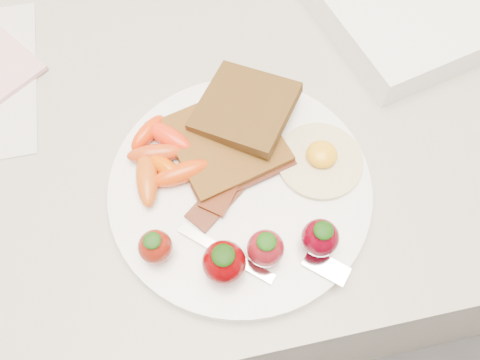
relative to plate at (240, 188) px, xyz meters
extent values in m
cube|color=gray|center=(-0.02, 0.14, -0.46)|extent=(2.00, 0.60, 0.90)
cylinder|color=white|center=(0.00, 0.00, 0.00)|extent=(0.27, 0.27, 0.02)
cube|color=#3F2A0D|center=(-0.01, 0.05, 0.02)|extent=(0.13, 0.13, 0.01)
cube|color=#36210D|center=(0.02, 0.08, 0.03)|extent=(0.13, 0.13, 0.02)
cylinder|color=silver|center=(0.09, 0.01, 0.01)|extent=(0.12, 0.12, 0.01)
ellipsoid|color=#EDA216|center=(0.09, 0.01, 0.02)|extent=(0.04, 0.04, 0.02)
cube|color=#4B160D|center=(-0.01, 0.00, 0.01)|extent=(0.10, 0.09, 0.00)
cube|color=#350E02|center=(0.01, 0.01, 0.01)|extent=(0.11, 0.05, 0.00)
cube|color=#420D04|center=(0.00, 0.02, 0.02)|extent=(0.09, 0.10, 0.00)
ellipsoid|color=#BC3C11|center=(-0.08, 0.05, 0.02)|extent=(0.06, 0.03, 0.02)
ellipsoid|color=#D34E00|center=(-0.07, 0.03, 0.02)|extent=(0.05, 0.05, 0.02)
ellipsoid|color=#BD4B10|center=(-0.09, 0.02, 0.02)|extent=(0.03, 0.07, 0.02)
ellipsoid|color=red|center=(-0.06, 0.07, 0.02)|extent=(0.06, 0.06, 0.02)
ellipsoid|color=red|center=(-0.08, 0.07, 0.02)|extent=(0.05, 0.05, 0.02)
ellipsoid|color=#CE3C07|center=(-0.06, 0.02, 0.02)|extent=(0.07, 0.03, 0.02)
ellipsoid|color=maroon|center=(-0.09, -0.05, 0.03)|extent=(0.03, 0.03, 0.04)
ellipsoid|color=#14390C|center=(-0.09, -0.05, 0.05)|extent=(0.02, 0.02, 0.01)
ellipsoid|color=#5F0003|center=(-0.03, -0.08, 0.03)|extent=(0.04, 0.04, 0.05)
ellipsoid|color=black|center=(-0.03, -0.08, 0.05)|extent=(0.02, 0.02, 0.01)
ellipsoid|color=maroon|center=(0.01, -0.08, 0.03)|extent=(0.03, 0.03, 0.04)
ellipsoid|color=#123E08|center=(0.01, -0.08, 0.05)|extent=(0.02, 0.02, 0.01)
ellipsoid|color=#53000E|center=(0.06, -0.08, 0.03)|extent=(0.04, 0.04, 0.04)
ellipsoid|color=#0E3407|center=(0.06, -0.08, 0.05)|extent=(0.02, 0.02, 0.01)
cube|color=silver|center=(-0.03, -0.07, 0.01)|extent=(0.08, 0.08, 0.00)
cube|color=silver|center=(0.06, -0.10, 0.01)|extent=(0.04, 0.04, 0.00)
camera|label=1|loc=(-0.04, -0.20, 0.44)|focal=35.00mm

